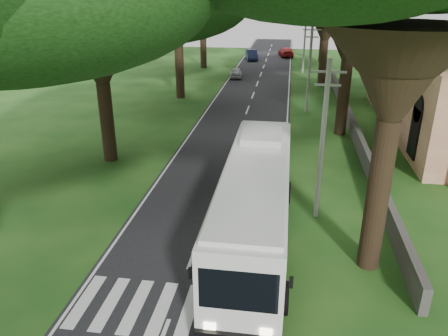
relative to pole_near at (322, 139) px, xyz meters
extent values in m
plane|color=#144012|center=(-5.50, -6.00, -4.18)|extent=(140.00, 140.00, 0.00)
cube|color=black|center=(-5.50, 19.00, -4.17)|extent=(8.00, 120.00, 0.04)
cube|color=silver|center=(-5.50, -8.00, -4.18)|extent=(8.00, 3.00, 0.01)
cube|color=#383533|center=(3.50, 18.00, -3.58)|extent=(0.35, 50.00, 1.20)
cylinder|color=gray|center=(0.00, 0.00, -0.18)|extent=(0.24, 0.24, 8.00)
cube|color=gray|center=(0.00, 0.00, 3.22)|extent=(1.60, 0.10, 0.10)
cube|color=gray|center=(0.00, 0.00, 2.62)|extent=(1.20, 0.10, 0.10)
cylinder|color=gray|center=(0.00, 20.00, -0.18)|extent=(0.24, 0.24, 8.00)
cube|color=gray|center=(0.00, 20.00, 3.22)|extent=(1.60, 0.10, 0.10)
cube|color=gray|center=(0.00, 20.00, 2.62)|extent=(1.20, 0.10, 0.10)
cylinder|color=gray|center=(0.00, 40.00, -0.18)|extent=(0.24, 0.24, 8.00)
cube|color=gray|center=(0.00, 40.00, 3.22)|extent=(1.60, 0.10, 0.10)
cube|color=gray|center=(0.00, 40.00, 2.62)|extent=(1.20, 0.10, 0.10)
cylinder|color=black|center=(-13.50, 6.00, -1.58)|extent=(0.90, 0.90, 5.21)
cone|color=black|center=(-13.50, 6.00, 2.93)|extent=(3.20, 3.20, 3.80)
cylinder|color=black|center=(-13.00, 24.00, -1.50)|extent=(0.90, 0.90, 5.36)
cone|color=black|center=(-13.00, 24.00, 3.08)|extent=(3.20, 3.20, 3.80)
cylinder|color=black|center=(-14.00, 42.00, -1.14)|extent=(0.90, 0.90, 6.09)
cone|color=black|center=(-14.00, 42.00, 3.81)|extent=(3.20, 3.20, 3.80)
cylinder|color=black|center=(2.00, -4.00, -0.98)|extent=(0.90, 0.90, 6.41)
cone|color=black|center=(2.00, -4.00, 4.13)|extent=(3.20, 3.20, 3.80)
cylinder|color=black|center=(2.50, 14.00, -1.31)|extent=(0.90, 0.90, 5.74)
cone|color=black|center=(2.50, 14.00, 3.46)|extent=(3.20, 3.20, 3.80)
cylinder|color=black|center=(2.00, 32.00, -1.58)|extent=(0.90, 0.90, 5.19)
cone|color=black|center=(2.00, 32.00, 2.91)|extent=(3.20, 3.20, 3.80)
cylinder|color=black|center=(3.00, 50.00, -1.11)|extent=(0.90, 0.90, 6.13)
cone|color=black|center=(3.00, 50.00, 3.85)|extent=(3.20, 3.20, 3.80)
cube|color=white|center=(-2.92, -3.01, -2.04)|extent=(2.80, 13.37, 3.28)
cube|color=black|center=(-2.92, -2.67, -1.56)|extent=(2.86, 10.92, 1.22)
cube|color=black|center=(-2.92, -3.01, -3.62)|extent=(2.84, 13.41, 0.39)
cube|color=#AC270B|center=(-2.92, -3.01, -2.79)|extent=(2.85, 12.03, 0.20)
cube|color=white|center=(-2.92, -3.01, -0.33)|extent=(2.58, 12.70, 0.20)
cylinder|color=black|center=(-4.30, -7.46, -3.57)|extent=(0.39, 1.23, 1.22)
cylinder|color=black|center=(-1.52, -7.46, -3.57)|extent=(0.39, 1.23, 1.22)
cylinder|color=black|center=(-4.31, 1.22, -3.57)|extent=(0.39, 1.23, 1.22)
cylinder|color=black|center=(-1.53, 1.23, -3.57)|extent=(0.39, 1.23, 1.22)
imported|color=#A9AAAE|center=(-8.50, 35.31, -3.51)|extent=(1.89, 3.89, 1.28)
imported|color=navy|center=(-7.86, 50.05, -3.39)|extent=(2.53, 4.83, 1.51)
imported|color=maroon|center=(-2.50, 54.26, -3.42)|extent=(2.86, 5.33, 1.47)
imported|color=black|center=(-13.94, 6.54, -3.21)|extent=(0.66, 0.82, 1.93)
camera|label=1|loc=(-1.76, -20.30, 6.86)|focal=35.00mm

